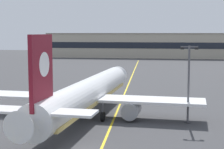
% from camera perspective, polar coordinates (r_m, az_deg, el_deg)
% --- Properties ---
extents(taxiway_centreline, '(9.57, 179.78, 0.01)m').
position_cam_1_polar(taxiway_centreline, '(66.06, 1.67, -3.72)').
color(taxiway_centreline, yellow).
rests_on(taxiway_centreline, ground).
extents(airliner_foreground, '(32.24, 41.52, 11.65)m').
position_cam_1_polar(airliner_foreground, '(50.77, -3.82, -3.01)').
color(airliner_foreground, white).
rests_on(airliner_foreground, ground).
extents(apron_lamp_post, '(2.24, 0.90, 10.14)m').
position_cam_1_polar(apron_lamp_post, '(48.39, 11.90, -1.23)').
color(apron_lamp_post, '#515156').
rests_on(apron_lamp_post, ground).
extents(terminal_building, '(115.08, 12.40, 11.58)m').
position_cam_1_polar(terminal_building, '(172.42, 8.81, 4.51)').
color(terminal_building, '#B2A893').
rests_on(terminal_building, ground).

